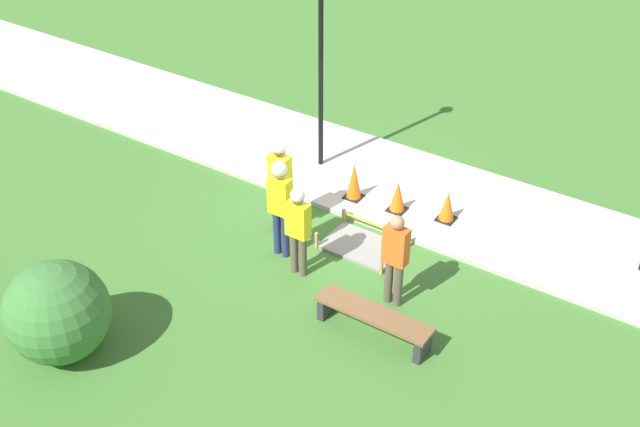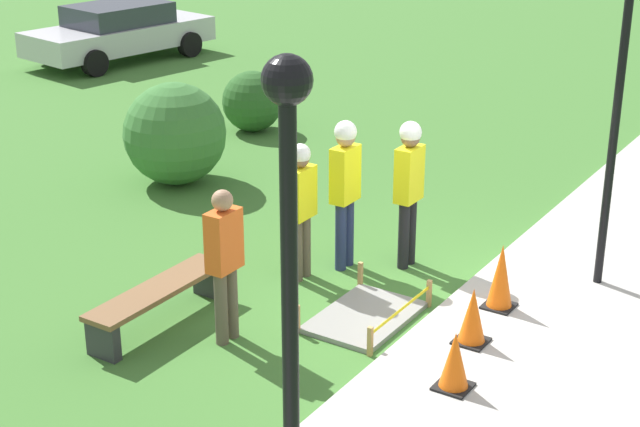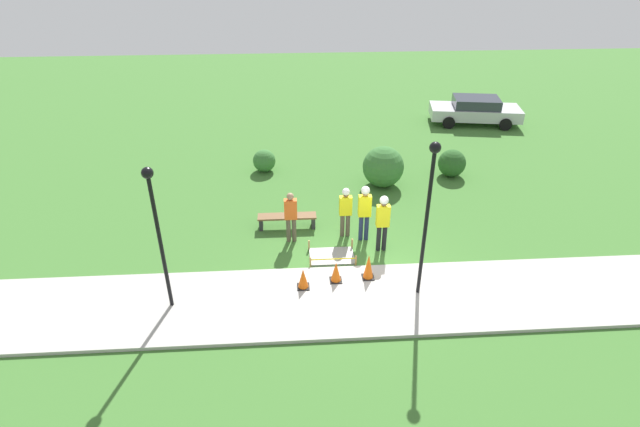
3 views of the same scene
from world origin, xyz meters
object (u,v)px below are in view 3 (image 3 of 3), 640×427
at_px(bystander_in_orange_shirt, 291,214).
at_px(worker_supervisor, 383,218).
at_px(worker_trainee, 346,208).
at_px(parked_car_silver, 475,110).
at_px(worker_assistant, 365,208).
at_px(lamppost_near, 429,201).
at_px(park_bench, 287,219).
at_px(lamppost_far, 156,220).
at_px(traffic_cone_sidewalk_edge, 369,267).
at_px(traffic_cone_near_patch, 303,278).
at_px(traffic_cone_far_patch, 336,272).

bearing_deg(bystander_in_orange_shirt, worker_supervisor, -14.13).
bearing_deg(worker_trainee, parked_car_silver, 53.14).
bearing_deg(worker_trainee, worker_assistant, -25.92).
relative_size(worker_assistant, lamppost_near, 0.44).
height_order(park_bench, lamppost_far, lamppost_far).
xyz_separation_m(lamppost_near, lamppost_far, (-6.61, -0.10, -0.22)).
xyz_separation_m(traffic_cone_sidewalk_edge, bystander_in_orange_shirt, (-2.14, 2.23, 0.50)).
distance_m(traffic_cone_sidewalk_edge, worker_supervisor, 1.79).
bearing_deg(lamppost_far, traffic_cone_near_patch, 8.33).
bearing_deg(lamppost_near, bystander_in_orange_shirt, 139.03).
bearing_deg(bystander_in_orange_shirt, traffic_cone_near_patch, -83.62).
distance_m(traffic_cone_far_patch, lamppost_far, 5.03).
height_order(lamppost_near, parked_car_silver, lamppost_near).
bearing_deg(worker_trainee, traffic_cone_far_patch, -101.96).
bearing_deg(worker_supervisor, lamppost_far, -158.49).
bearing_deg(lamppost_near, lamppost_far, -179.11).
height_order(traffic_cone_far_patch, worker_trainee, worker_trainee).
bearing_deg(traffic_cone_near_patch, worker_assistant, 50.77).
height_order(traffic_cone_sidewalk_edge, parked_car_silver, parked_car_silver).
relative_size(traffic_cone_near_patch, worker_supervisor, 0.32).
relative_size(traffic_cone_far_patch, lamppost_near, 0.14).
bearing_deg(traffic_cone_far_patch, traffic_cone_sidewalk_edge, 5.03).
bearing_deg(lamppost_far, parked_car_silver, 47.02).
distance_m(park_bench, worker_trainee, 2.09).
distance_m(worker_assistant, lamppost_near, 3.55).
height_order(park_bench, worker_supervisor, worker_supervisor).
relative_size(traffic_cone_sidewalk_edge, lamppost_far, 0.19).
relative_size(traffic_cone_near_patch, traffic_cone_sidewalk_edge, 0.79).
xyz_separation_m(worker_trainee, lamppost_far, (-4.95, -3.27, 1.67)).
xyz_separation_m(traffic_cone_far_patch, park_bench, (-1.34, 3.16, -0.08)).
distance_m(lamppost_near, lamppost_far, 6.61).
xyz_separation_m(traffic_cone_near_patch, lamppost_far, (-3.49, -0.51, 2.29)).
xyz_separation_m(worker_supervisor, worker_trainee, (-1.03, 0.91, -0.12)).
bearing_deg(lamppost_far, worker_assistant, 28.47).
height_order(worker_trainee, lamppost_far, lamppost_far).
height_order(traffic_cone_near_patch, lamppost_far, lamppost_far).
bearing_deg(parked_car_silver, lamppost_far, -123.59).
height_order(traffic_cone_near_patch, bystander_in_orange_shirt, bystander_in_orange_shirt).
xyz_separation_m(worker_trainee, lamppost_near, (1.66, -3.16, 1.89)).
distance_m(worker_trainee, lamppost_near, 4.04).
relative_size(bystander_in_orange_shirt, parked_car_silver, 0.37).
bearing_deg(traffic_cone_far_patch, traffic_cone_near_patch, -165.69).
xyz_separation_m(traffic_cone_far_patch, worker_assistant, (1.10, 2.25, 0.75)).
height_order(traffic_cone_sidewalk_edge, lamppost_near, lamppost_near).
distance_m(traffic_cone_near_patch, worker_supervisor, 3.19).
distance_m(worker_trainee, bystander_in_orange_shirt, 1.76).
height_order(bystander_in_orange_shirt, lamppost_near, lamppost_near).
xyz_separation_m(bystander_in_orange_shirt, parked_car_silver, (9.59, 10.67, -0.28)).
bearing_deg(lamppost_far, lamppost_near, 0.89).
bearing_deg(bystander_in_orange_shirt, lamppost_near, -40.97).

